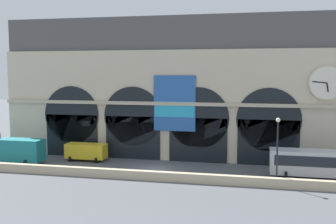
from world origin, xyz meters
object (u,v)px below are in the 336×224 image
(box_truck_west, at_px, (15,150))
(bus_east, at_px, (323,163))
(van_midwest, at_px, (86,151))
(street_lamp_quayside, at_px, (277,143))

(box_truck_west, distance_m, bus_east, 36.36)
(box_truck_west, bearing_deg, van_midwest, 23.33)
(box_truck_west, bearing_deg, street_lamp_quayside, -5.38)
(box_truck_west, height_order, bus_east, box_truck_west)
(box_truck_west, xyz_separation_m, van_midwest, (7.99, 3.45, -0.45))
(bus_east, bearing_deg, street_lamp_quayside, -145.75)
(van_midwest, distance_m, bus_east, 28.53)
(box_truck_west, xyz_separation_m, bus_east, (36.36, 0.39, 0.08))
(bus_east, bearing_deg, box_truck_west, -179.38)
(van_midwest, xyz_separation_m, bus_east, (28.36, -3.05, 0.54))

